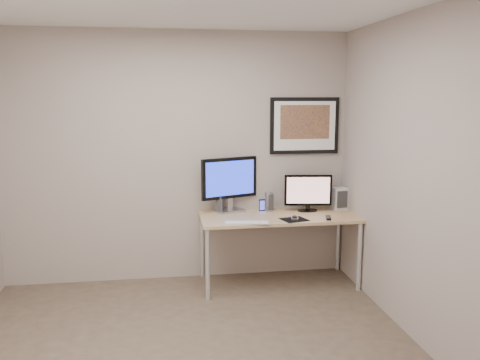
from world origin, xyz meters
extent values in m
plane|color=#4C3D30|center=(0.00, 0.00, 0.00)|extent=(3.60, 3.60, 0.00)
plane|color=gray|center=(0.00, 1.70, 1.30)|extent=(3.60, 0.00, 3.60)
plane|color=gray|center=(1.80, 0.00, 1.30)|extent=(0.00, 3.40, 3.40)
cube|color=#977649|center=(1.00, 1.35, 0.71)|extent=(1.60, 0.70, 0.03)
cylinder|color=silver|center=(0.24, 1.04, 0.35)|extent=(0.04, 0.04, 0.70)
cylinder|color=silver|center=(0.24, 1.66, 0.35)|extent=(0.04, 0.04, 0.70)
cylinder|color=silver|center=(1.76, 1.04, 0.35)|extent=(0.04, 0.04, 0.70)
cylinder|color=silver|center=(1.76, 1.66, 0.35)|extent=(0.04, 0.04, 0.70)
cube|color=black|center=(1.35, 1.68, 1.62)|extent=(0.75, 0.03, 0.60)
cube|color=white|center=(1.35, 1.67, 1.62)|extent=(0.67, 0.00, 0.52)
cube|color=orange|center=(1.35, 1.66, 1.66)|extent=(0.54, 0.00, 0.36)
cube|color=#A6A6AA|center=(0.52, 1.59, 0.74)|extent=(0.34, 0.29, 0.02)
cube|color=#A6A6AA|center=(0.52, 1.59, 0.81)|extent=(0.07, 0.06, 0.12)
cube|color=black|center=(0.52, 1.59, 1.09)|extent=(0.60, 0.26, 0.43)
cube|color=#1323A8|center=(0.52, 1.57, 1.09)|extent=(0.53, 0.20, 0.36)
cube|color=black|center=(1.35, 1.48, 0.74)|extent=(0.22, 0.14, 0.02)
cube|color=black|center=(1.35, 1.48, 0.77)|extent=(0.05, 0.04, 0.05)
cube|color=black|center=(1.35, 1.48, 0.96)|extent=(0.50, 0.10, 0.33)
cube|color=tan|center=(1.35, 1.46, 0.96)|extent=(0.45, 0.07, 0.28)
cylinder|color=#A6A6AA|center=(0.41, 1.57, 0.82)|extent=(0.09, 0.09, 0.19)
cylinder|color=#A6A6AA|center=(0.94, 1.56, 0.83)|extent=(0.10, 0.10, 0.20)
cube|color=black|center=(0.85, 1.49, 0.80)|extent=(0.08, 0.08, 0.14)
cube|color=silver|center=(0.63, 1.07, 0.74)|extent=(0.45, 0.18, 0.02)
cube|color=black|center=(1.11, 1.14, 0.73)|extent=(0.29, 0.27, 0.00)
ellipsoid|color=black|center=(1.12, 1.15, 0.75)|extent=(0.08, 0.12, 0.04)
cube|color=black|center=(1.46, 1.14, 0.74)|extent=(0.09, 0.17, 0.02)
cube|color=silver|center=(1.71, 1.53, 0.85)|extent=(0.17, 0.13, 0.23)
camera|label=1|loc=(-0.16, -3.59, 1.95)|focal=38.00mm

